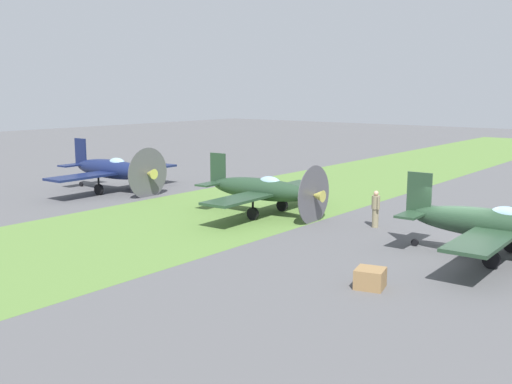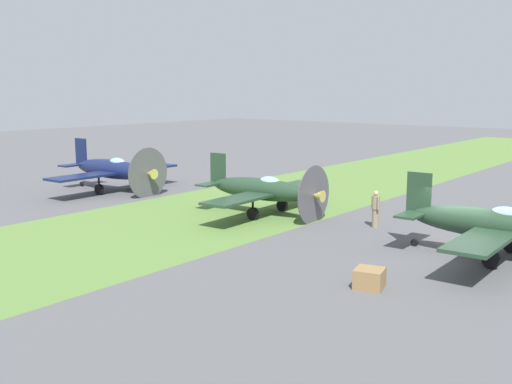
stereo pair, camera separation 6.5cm
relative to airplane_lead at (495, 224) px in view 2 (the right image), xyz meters
The scene contains 7 objects.
ground_plane 2.06m from the airplane_lead, 103.47° to the right, with size 160.00×160.00×0.00m, color #515154.
grass_verge 14.29m from the airplane_lead, 91.47° to the right, with size 120.00×11.00×0.01m, color #567A38.
airplane_lead is the anchor object (origin of this frame).
airplane_wingman 11.85m from the airplane_lead, 94.92° to the right, with size 8.77×6.95×3.13m.
airplane_trail 23.62m from the airplane_lead, 92.05° to the right, with size 9.31×7.40×3.33m.
ground_crew_chief 6.29m from the airplane_lead, 108.38° to the right, with size 0.42×0.52×1.73m.
supply_crate 6.38m from the airplane_lead, 18.98° to the right, with size 0.90×0.90×0.64m, color olive.
Camera 2 is at (23.12, 8.17, 6.31)m, focal length 42.09 mm.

